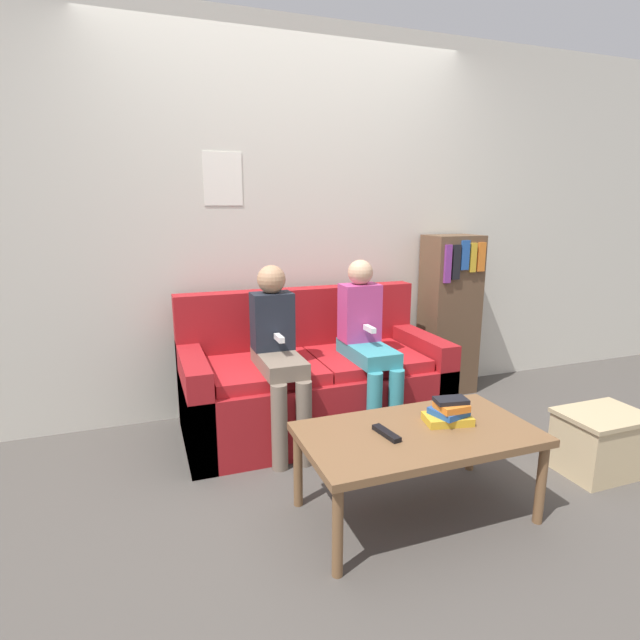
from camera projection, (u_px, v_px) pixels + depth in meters
name	position (u px, v px, depth m)	size (l,w,h in m)	color
ground_plane	(342.00, 462.00, 2.83)	(10.00, 10.00, 0.00)	#4C4742
wall_back	(290.00, 224.00, 3.43)	(8.00, 0.06, 2.60)	beige
couch	(313.00, 384.00, 3.22)	(1.64, 0.76, 0.88)	maroon
coffee_table	(418.00, 439.00, 2.27)	(1.07, 0.59, 0.42)	brown
person_left	(278.00, 349.00, 2.88)	(0.24, 0.53, 1.08)	#756656
person_right	(367.00, 340.00, 3.07)	(0.24, 0.53, 1.09)	teal
tv_remote	(386.00, 433.00, 2.21)	(0.07, 0.17, 0.02)	black
book_stack	(449.00, 413.00, 2.34)	(0.24, 0.18, 0.12)	gold
bookshelf	(449.00, 315.00, 3.81)	(0.39, 0.30, 1.21)	brown
storage_box	(601.00, 442.00, 2.69)	(0.45, 0.33, 0.34)	#CCB284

